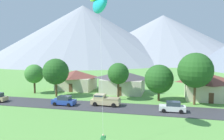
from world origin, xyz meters
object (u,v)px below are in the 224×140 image
(kite_flyer_with_kite, at_px, (99,4))
(tree_right_of_center, at_px, (159,79))
(house_left_center, at_px, (76,80))
(pickup_truck_sand_west_side, at_px, (105,100))
(tree_far_right, at_px, (56,72))
(parked_car_white_east_end, at_px, (172,107))
(house_leftmost, at_px, (123,81))
(house_right_center, at_px, (209,86))
(parked_car_blue_mid_west, at_px, (64,101))
(tree_left_of_center, at_px, (34,74))
(tree_near_left, at_px, (118,74))
(tree_center, at_px, (195,70))

(kite_flyer_with_kite, bearing_deg, tree_right_of_center, 70.16)
(house_left_center, bearing_deg, pickup_truck_sand_west_side, -51.10)
(tree_far_right, distance_m, parked_car_white_east_end, 25.19)
(house_leftmost, relative_size, tree_far_right, 1.25)
(tree_right_of_center, height_order, tree_far_right, tree_far_right)
(tree_right_of_center, bearing_deg, house_right_center, 19.28)
(parked_car_blue_mid_west, xyz_separation_m, parked_car_white_east_end, (19.02, 0.11, 0.00))
(tree_left_of_center, distance_m, tree_far_right, 6.87)
(tree_right_of_center, height_order, parked_car_white_east_end, tree_right_of_center)
(tree_left_of_center, height_order, parked_car_blue_mid_west, tree_left_of_center)
(tree_near_left, height_order, tree_left_of_center, tree_near_left)
(parked_car_blue_mid_west, height_order, kite_flyer_with_kite, kite_flyer_with_kite)
(house_right_center, distance_m, tree_far_right, 31.45)
(house_leftmost, bearing_deg, tree_right_of_center, -37.45)
(tree_center, bearing_deg, house_right_center, 57.51)
(house_leftmost, distance_m, house_right_center, 18.32)
(house_right_center, height_order, tree_center, tree_center)
(parked_car_white_east_end, xyz_separation_m, pickup_truck_sand_west_side, (-11.74, 1.37, 0.19))
(tree_near_left, distance_m, parked_car_white_east_end, 13.18)
(house_leftmost, height_order, kite_flyer_with_kite, kite_flyer_with_kite)
(tree_left_of_center, relative_size, tree_center, 0.69)
(tree_left_of_center, height_order, parked_car_white_east_end, tree_left_of_center)
(pickup_truck_sand_west_side, bearing_deg, parked_car_blue_mid_west, -168.52)
(tree_left_of_center, bearing_deg, tree_right_of_center, -2.18)
(tree_left_of_center, bearing_deg, tree_center, -4.38)
(house_right_center, bearing_deg, parked_car_blue_mid_west, -156.98)
(kite_flyer_with_kite, bearing_deg, tree_far_right, 130.71)
(tree_center, bearing_deg, parked_car_blue_mid_west, -164.99)
(tree_center, height_order, tree_far_right, tree_center)
(house_leftmost, xyz_separation_m, tree_near_left, (0.50, -7.34, 2.65))
(house_left_center, relative_size, tree_far_right, 1.14)
(house_right_center, xyz_separation_m, tree_near_left, (-17.56, -4.27, 2.53))
(house_leftmost, bearing_deg, pickup_truck_sand_west_side, -93.58)
(parked_car_white_east_end, xyz_separation_m, kite_flyer_with_kite, (-9.12, -10.63, 14.92))
(tree_left_of_center, relative_size, tree_far_right, 0.81)
(tree_left_of_center, xyz_separation_m, tree_center, (34.35, -2.63, 1.90))
(house_left_center, relative_size, tree_left_of_center, 1.41)
(tree_center, xyz_separation_m, pickup_truck_sand_west_side, (-15.71, -4.68, -5.29))
(tree_near_left, height_order, kite_flyer_with_kite, kite_flyer_with_kite)
(tree_center, relative_size, tree_far_right, 1.17)
(tree_far_right, height_order, pickup_truck_sand_west_side, tree_far_right)
(tree_near_left, bearing_deg, house_leftmost, 93.92)
(tree_center, height_order, tree_right_of_center, tree_center)
(house_right_center, height_order, parked_car_blue_mid_west, house_right_center)
(house_leftmost, xyz_separation_m, tree_right_of_center, (8.42, -6.45, 1.72))
(tree_near_left, xyz_separation_m, pickup_truck_sand_west_side, (-1.30, -5.36, -4.21))
(tree_right_of_center, xyz_separation_m, parked_car_blue_mid_west, (-16.49, -7.73, -3.47))
(house_right_center, bearing_deg, tree_near_left, -166.34)
(parked_car_white_east_end, bearing_deg, house_leftmost, 127.88)
(house_right_center, bearing_deg, tree_far_right, -171.85)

